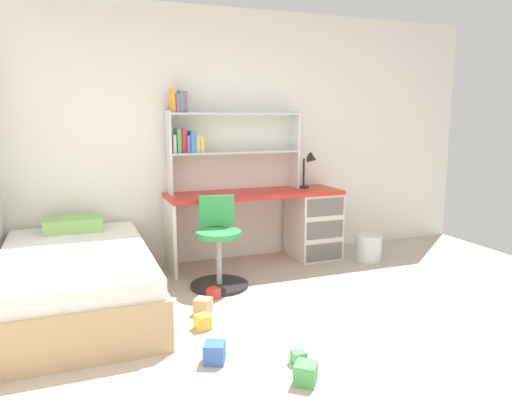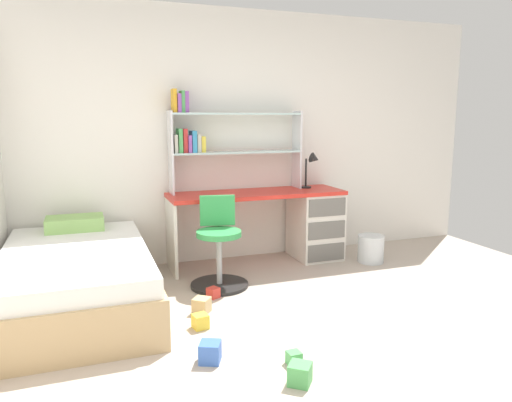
# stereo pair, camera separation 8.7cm
# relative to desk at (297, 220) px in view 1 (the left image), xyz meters

# --- Properties ---
(ground_plane) EXTENTS (5.59, 6.03, 0.02)m
(ground_plane) POSITION_rel_desk_xyz_m (-0.53, -2.22, -0.43)
(ground_plane) COLOR #B2A393
(room_shell) EXTENTS (5.59, 6.03, 2.60)m
(room_shell) POSITION_rel_desk_xyz_m (-1.74, -0.99, 0.88)
(room_shell) COLOR white
(room_shell) RESTS_ON ground_plane
(desk) EXTENTS (1.81, 0.55, 0.75)m
(desk) POSITION_rel_desk_xyz_m (0.00, 0.00, 0.00)
(desk) COLOR red
(desk) RESTS_ON ground_plane
(bookshelf_hutch) EXTENTS (1.38, 0.22, 1.02)m
(bookshelf_hutch) POSITION_rel_desk_xyz_m (-0.85, 0.16, 0.90)
(bookshelf_hutch) COLOR silver
(bookshelf_hutch) RESTS_ON desk
(desk_lamp) EXTENTS (0.20, 0.17, 0.38)m
(desk_lamp) POSITION_rel_desk_xyz_m (0.17, 0.05, 0.58)
(desk_lamp) COLOR black
(desk_lamp) RESTS_ON desk
(swivel_chair) EXTENTS (0.52, 0.52, 0.81)m
(swivel_chair) POSITION_rel_desk_xyz_m (-1.03, -0.52, -0.10)
(swivel_chair) COLOR black
(swivel_chair) RESTS_ON ground_plane
(bed_platform) EXTENTS (1.14, 1.91, 0.61)m
(bed_platform) POSITION_rel_desk_xyz_m (-2.24, -0.66, -0.18)
(bed_platform) COLOR tan
(bed_platform) RESTS_ON ground_plane
(waste_bin) EXTENTS (0.27, 0.27, 0.29)m
(waste_bin) POSITION_rel_desk_xyz_m (0.66, -0.37, -0.28)
(waste_bin) COLOR silver
(waste_bin) RESTS_ON ground_plane
(toy_block_red_0) EXTENTS (0.12, 0.12, 0.09)m
(toy_block_red_0) POSITION_rel_desk_xyz_m (-1.16, -0.80, -0.38)
(toy_block_red_0) COLOR red
(toy_block_red_0) RESTS_ON ground_plane
(toy_block_yellow_1) EXTENTS (0.12, 0.12, 0.10)m
(toy_block_yellow_1) POSITION_rel_desk_xyz_m (-1.41, -1.34, -0.37)
(toy_block_yellow_1) COLOR gold
(toy_block_yellow_1) RESTS_ON ground_plane
(toy_block_green_2) EXTENTS (0.17, 0.17, 0.12)m
(toy_block_green_2) POSITION_rel_desk_xyz_m (-1.04, -2.26, -0.36)
(toy_block_green_2) COLOR #479E51
(toy_block_green_2) RESTS_ON ground_plane
(toy_block_blue_3) EXTENTS (0.17, 0.17, 0.13)m
(toy_block_blue_3) POSITION_rel_desk_xyz_m (-1.46, -1.84, -0.36)
(toy_block_blue_3) COLOR #3860B7
(toy_block_blue_3) RESTS_ON ground_plane
(toy_block_natural_4) EXTENTS (0.17, 0.17, 0.12)m
(toy_block_natural_4) POSITION_rel_desk_xyz_m (-1.33, -1.07, -0.36)
(toy_block_natural_4) COLOR tan
(toy_block_natural_4) RESTS_ON ground_plane
(toy_block_green_5) EXTENTS (0.09, 0.09, 0.08)m
(toy_block_green_5) POSITION_rel_desk_xyz_m (-0.98, -2.05, -0.38)
(toy_block_green_5) COLOR #479E51
(toy_block_green_5) RESTS_ON ground_plane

